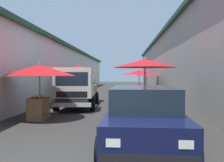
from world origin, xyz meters
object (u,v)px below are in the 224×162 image
fruit_stall_near_right (78,73)px  fruit_stall_far_left (39,75)px  hatchback_car (144,117)px  fruit_stall_far_right (146,76)px  fruit_stall_mid_lane (144,75)px  delivery_truck (76,89)px  vendor_by_crates (91,87)px  plastic_stool (174,105)px  fruit_stall_near_left (139,75)px

fruit_stall_near_right → fruit_stall_far_left: fruit_stall_near_right is taller
hatchback_car → fruit_stall_far_right: bearing=-4.8°
fruit_stall_mid_lane → hatchback_car: bearing=175.8°
fruit_stall_near_right → delivery_truck: size_ratio=0.53×
fruit_stall_mid_lane → fruit_stall_far_right: size_ratio=1.10×
vendor_by_crates → plastic_stool: (-6.38, -4.73, -0.53)m
fruit_stall_mid_lane → fruit_stall_near_left: bearing=-2.1°
fruit_stall_far_right → delivery_truck: bearing=157.9°
fruit_stall_mid_lane → delivery_truck: fruit_stall_mid_lane is taller
fruit_stall_far_left → hatchback_car: fruit_stall_far_left is taller
fruit_stall_far_left → fruit_stall_near_right: bearing=-2.6°
fruit_stall_mid_lane → fruit_stall_far_left: bearing=87.8°
hatchback_car → delivery_truck: delivery_truck is taller
fruit_stall_far_left → hatchback_car: (-3.39, -3.78, -0.99)m
fruit_stall_far_left → plastic_stool: size_ratio=6.36×
vendor_by_crates → plastic_stool: vendor_by_crates is taller
fruit_stall_far_left → fruit_stall_near_left: (11.29, -4.43, 0.03)m
fruit_stall_far_right → hatchback_car: size_ratio=0.55×
fruit_stall_near_left → fruit_stall_near_right: bearing=140.6°
fruit_stall_near_left → fruit_stall_far_right: (2.52, -0.78, -0.13)m
fruit_stall_mid_lane → fruit_stall_near_left: fruit_stall_mid_lane is taller
fruit_stall_mid_lane → vendor_by_crates: fruit_stall_mid_lane is taller
plastic_stool → delivery_truck: bearing=80.1°
fruit_stall_far_left → hatchback_car: 5.17m
fruit_stall_mid_lane → fruit_stall_far_left: fruit_stall_mid_lane is taller
plastic_stool → fruit_stall_far_right: bearing=1.6°
fruit_stall_far_right → vendor_by_crates: size_ratio=1.45×
fruit_stall_near_left → fruit_stall_mid_lane: bearing=177.9°
fruit_stall_near_right → hatchback_car: fruit_stall_near_right is taller
fruit_stall_mid_lane → fruit_stall_far_right: bearing=-4.9°
vendor_by_crates → plastic_stool: bearing=-143.5°
fruit_stall_far_left → plastic_stool: (2.19, -5.54, -1.40)m
fruit_stall_mid_lane → fruit_stall_near_left: 11.45m
vendor_by_crates → fruit_stall_far_left: bearing=174.6°
plastic_stool → fruit_stall_mid_lane: bearing=146.9°
fruit_stall_mid_lane → delivery_truck: size_ratio=0.48×
delivery_truck → fruit_stall_near_left: bearing=-23.6°
fruit_stall_near_right → fruit_stall_far_left: bearing=177.4°
delivery_truck → plastic_stool: size_ratio=11.52×
hatchback_car → fruit_stall_far_left: bearing=48.1°
fruit_stall_far_left → delivery_truck: bearing=-15.3°
delivery_truck → fruit_stall_mid_lane: bearing=-134.9°
fruit_stall_near_left → vendor_by_crates: size_ratio=1.90×
fruit_stall_far_right → plastic_stool: (-11.61, -0.33, -1.30)m
fruit_stall_near_right → vendor_by_crates: 2.60m
fruit_stall_near_left → hatchback_car: 14.73m
fruit_stall_near_right → delivery_truck: 3.35m
fruit_stall_far_right → fruit_stall_mid_lane: bearing=175.1°
fruit_stall_mid_lane → fruit_stall_far_right: fruit_stall_mid_lane is taller
fruit_stall_mid_lane → fruit_stall_near_right: bearing=30.4°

